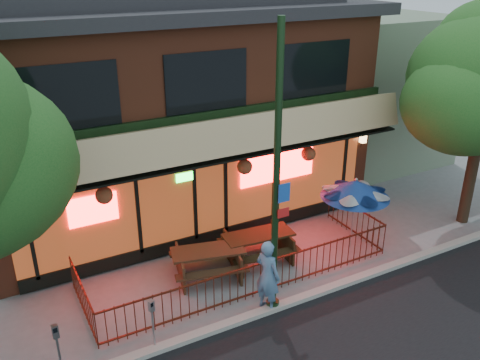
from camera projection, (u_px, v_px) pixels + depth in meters
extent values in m
plane|color=gray|center=(264.00, 299.00, 13.03)|extent=(80.00, 80.00, 0.00)
cube|color=#999993|center=(275.00, 308.00, 12.61)|extent=(80.00, 0.25, 0.12)
cube|color=brown|center=(159.00, 109.00, 17.54)|extent=(12.00, 8.00, 6.50)
cube|color=#59230F|center=(210.00, 195.00, 14.94)|extent=(11.00, 0.06, 2.60)
cube|color=#FF0C0C|center=(278.00, 167.00, 15.70)|extent=(2.60, 0.04, 0.90)
cube|color=#FF0C0C|center=(93.00, 210.00, 13.25)|extent=(1.30, 0.04, 0.80)
cube|color=tan|center=(216.00, 138.00, 13.80)|extent=(12.20, 1.33, 1.26)
cube|color=black|center=(69.00, 97.00, 12.03)|extent=(2.40, 0.06, 1.60)
cube|color=black|center=(207.00, 81.00, 13.61)|extent=(2.40, 0.06, 1.60)
cube|color=black|center=(316.00, 69.00, 15.18)|extent=(2.40, 0.06, 1.60)
cube|color=black|center=(211.00, 236.00, 15.47)|extent=(11.00, 0.12, 0.40)
cube|color=#FFC672|center=(363.00, 138.00, 16.90)|extent=(0.18, 0.18, 0.32)
cube|color=slate|center=(352.00, 86.00, 21.99)|extent=(6.00, 7.00, 6.00)
cube|color=#461A0F|center=(261.00, 264.00, 12.82)|extent=(8.40, 0.04, 0.04)
cube|color=#461A0F|center=(260.00, 291.00, 13.15)|extent=(8.40, 0.04, 0.04)
cube|color=#461A0F|center=(81.00, 283.00, 12.03)|extent=(0.04, 2.60, 0.04)
cube|color=#461A0F|center=(356.00, 208.00, 15.70)|extent=(0.04, 2.60, 0.04)
cylinder|color=#461A0F|center=(261.00, 278.00, 12.99)|extent=(0.02, 0.02, 1.00)
cylinder|color=black|center=(276.00, 179.00, 11.32)|extent=(0.16, 0.16, 7.00)
cylinder|color=black|center=(273.00, 304.00, 12.67)|extent=(0.32, 0.32, 0.20)
cube|color=#194CB2|center=(284.00, 193.00, 11.37)|extent=(0.30, 0.02, 0.45)
cube|color=red|center=(283.00, 213.00, 11.57)|extent=(0.30, 0.02, 0.22)
cylinder|color=#2F2117|center=(474.00, 158.00, 16.05)|extent=(0.36, 0.36, 4.48)
cube|color=#402717|center=(180.00, 267.00, 13.64)|extent=(0.40, 1.39, 0.80)
cube|color=#402717|center=(235.00, 260.00, 13.99)|extent=(0.40, 1.39, 0.80)
cube|color=#402717|center=(208.00, 251.00, 13.65)|extent=(2.10, 1.26, 0.07)
cube|color=#402717|center=(213.00, 273.00, 13.25)|extent=(1.97, 0.77, 0.05)
cube|color=#402717|center=(204.00, 250.00, 14.31)|extent=(1.97, 0.77, 0.05)
cube|color=black|center=(233.00, 253.00, 14.30)|extent=(0.21, 1.44, 0.82)
cube|color=black|center=(282.00, 242.00, 14.85)|extent=(0.21, 1.44, 0.82)
cube|color=black|center=(258.00, 235.00, 14.41)|extent=(2.07, 1.03, 0.07)
cube|color=black|center=(267.00, 255.00, 14.03)|extent=(2.02, 0.51, 0.06)
cube|color=black|center=(250.00, 235.00, 15.06)|extent=(2.02, 0.51, 0.06)
cylinder|color=gray|center=(353.00, 216.00, 14.96)|extent=(0.05, 0.05, 2.09)
cone|color=navy|center=(356.00, 189.00, 14.60)|extent=(2.00, 1.99, 0.52)
sphere|color=gray|center=(356.00, 180.00, 14.49)|extent=(0.09, 0.09, 0.09)
imported|color=#4D729B|center=(268.00, 275.00, 12.32)|extent=(0.67, 0.81, 1.91)
cylinder|color=#9B9DA3|center=(153.00, 330.00, 11.15)|extent=(0.05, 0.05, 1.06)
cube|color=#9B9DA3|center=(151.00, 306.00, 10.89)|extent=(0.14, 0.13, 0.27)
cube|color=black|center=(152.00, 305.00, 10.83)|extent=(0.07, 0.03, 0.10)
cylinder|color=gray|center=(60.00, 359.00, 10.26)|extent=(0.05, 0.05, 1.15)
cube|color=gray|center=(55.00, 331.00, 9.98)|extent=(0.13, 0.11, 0.29)
cube|color=black|center=(55.00, 331.00, 9.91)|extent=(0.08, 0.01, 0.10)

